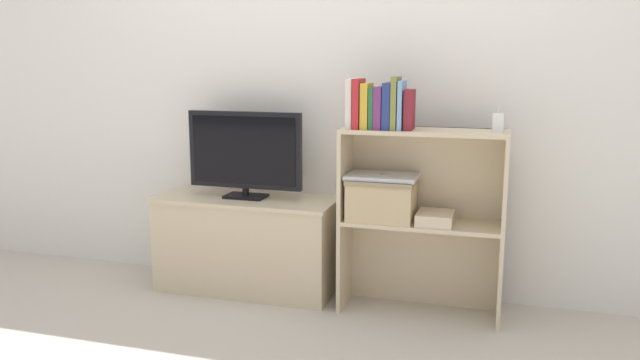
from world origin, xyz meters
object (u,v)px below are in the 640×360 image
object	(u,v)px
book_ivory	(351,104)
book_navy	(389,106)
baby_monitor	(498,122)
magazine_stack	(435,218)
tv_stand	(247,244)
book_maroon	(409,110)
book_mustard	(367,106)
book_forest	(373,108)
book_skyblue	(402,105)
storage_basket_left	(382,197)
laptop	(382,176)
tv	(245,152)
book_olive	(396,103)
book_crimson	(359,104)
book_plum	(380,108)

from	to	relation	value
book_ivory	book_navy	xyz separation A→B (m)	(0.18, 0.00, -0.01)
baby_monitor	magazine_stack	distance (m)	0.54
tv_stand	book_maroon	size ratio (longest dim) A/B	5.16
book_mustard	book_maroon	distance (m)	0.21
book_forest	book_skyblue	xyz separation A→B (m)	(0.14, 0.00, 0.02)
book_maroon	baby_monitor	size ratio (longest dim) A/B	1.66
tv_stand	storage_basket_left	size ratio (longest dim) A/B	3.01
book_forest	laptop	xyz separation A→B (m)	(0.05, 0.02, -0.34)
tv	magazine_stack	world-z (taller)	tv
laptop	book_ivory	bearing A→B (deg)	-172.23
book_skyblue	tv	bearing A→B (deg)	174.37
book_olive	storage_basket_left	distance (m)	0.47
magazine_stack	book_crimson	bearing A→B (deg)	-178.63
tv_stand	storage_basket_left	world-z (taller)	storage_basket_left
book_navy	baby_monitor	xyz separation A→B (m)	(0.51, 0.04, -0.07)
book_olive	tv_stand	bearing A→B (deg)	174.06
book_navy	storage_basket_left	world-z (taller)	book_navy
book_ivory	magazine_stack	xyz separation A→B (m)	(0.42, 0.01, -0.55)
tv_stand	book_mustard	bearing A→B (deg)	-7.17
book_forest	book_olive	size ratio (longest dim) A/B	0.80
tv	storage_basket_left	world-z (taller)	tv
book_mustard	book_olive	xyz separation A→B (m)	(0.14, 0.00, 0.02)
book_skyblue	book_olive	bearing A→B (deg)	-180.00
book_crimson	book_skyblue	bearing A→B (deg)	0.00
book_navy	book_skyblue	world-z (taller)	book_skyblue
book_plum	book_skyblue	size ratio (longest dim) A/B	0.87
book_forest	book_olive	xyz separation A→B (m)	(0.11, 0.00, 0.03)
baby_monitor	magazine_stack	size ratio (longest dim) A/B	0.57
book_skyblue	magazine_stack	bearing A→B (deg)	3.03
book_crimson	book_mustard	xyz separation A→B (m)	(0.04, 0.00, -0.01)
tv	book_skyblue	xyz separation A→B (m)	(0.86, -0.08, 0.27)
baby_monitor	laptop	world-z (taller)	baby_monitor
tv	magazine_stack	size ratio (longest dim) A/B	3.12
book_mustard	book_forest	bearing A→B (deg)	0.00
book_maroon	laptop	distance (m)	0.36
book_forest	book_skyblue	bearing A→B (deg)	0.00
baby_monitor	laptop	bearing A→B (deg)	-178.40
book_olive	book_plum	bearing A→B (deg)	180.00
book_skyblue	storage_basket_left	world-z (taller)	book_skyblue
book_forest	baby_monitor	bearing A→B (deg)	3.56
tv	book_ivory	bearing A→B (deg)	-7.92
tv_stand	laptop	world-z (taller)	laptop
baby_monitor	tv_stand	bearing A→B (deg)	177.81
book_olive	storage_basket_left	xyz separation A→B (m)	(-0.06, 0.02, -0.47)
book_navy	storage_basket_left	distance (m)	0.45
storage_basket_left	tv	bearing A→B (deg)	175.27
book_forest	book_crimson	bearing A→B (deg)	180.00
book_skyblue	baby_monitor	size ratio (longest dim) A/B	2.01
book_forest	tv	bearing A→B (deg)	173.28
book_forest	storage_basket_left	bearing A→B (deg)	24.49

